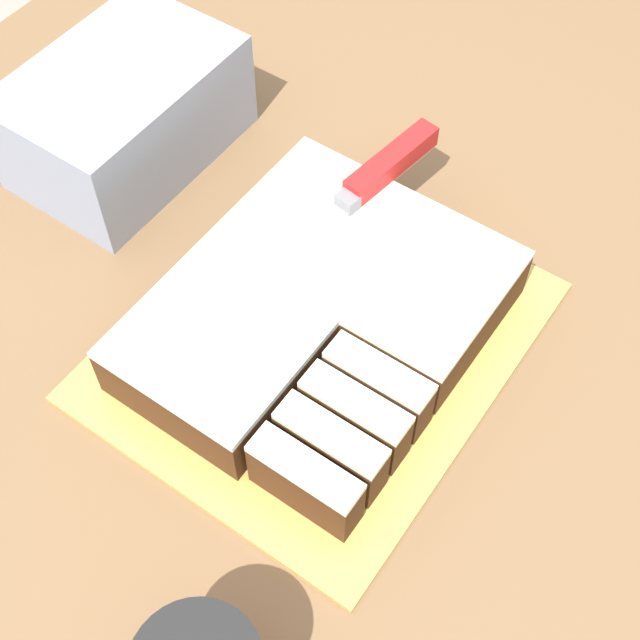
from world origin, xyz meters
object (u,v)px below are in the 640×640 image
cake_board (320,340)px  knife (367,183)px  storage_box (125,113)px  cake (319,315)px

cake_board → knife: 0.15m
knife → storage_box: size_ratio=1.49×
cake_board → storage_box: size_ratio=1.62×
storage_box → knife: bearing=-80.3°
cake_board → knife: size_ratio=1.09×
knife → storage_box: (-0.05, 0.27, -0.02)m
cake_board → cake: cake is taller
cake_board → cake: bearing=39.8°
cake → knife: size_ratio=0.89×
cake_board → knife: (0.13, 0.04, 0.07)m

